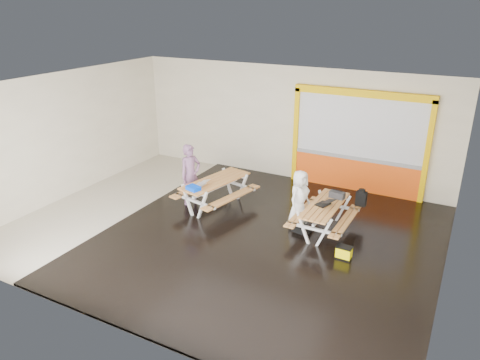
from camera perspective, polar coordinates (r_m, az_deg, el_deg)
The scene contains 14 objects.
room at distance 10.55m, azimuth -2.29°, elevation 2.19°, with size 10.02×8.02×3.52m.
deck at distance 10.74m, azimuth 3.69°, elevation -7.57°, with size 7.50×7.98×0.05m, color black.
kiosk at distance 13.39m, azimuth 14.58°, elevation 4.37°, with size 3.88×0.16×3.00m.
picnic_table_left at distance 12.10m, azimuth -3.09°, elevation -0.86°, with size 1.81×2.32×0.83m.
picnic_table_right at distance 11.00m, azimuth 10.58°, elevation -3.89°, with size 1.33×1.93×0.77m.
person_left at distance 12.30m, azimuth -6.22°, elevation 0.59°, with size 0.63×0.41×1.72m, color #785173.
person_right at distance 11.11m, azimuth 7.47°, elevation -2.22°, with size 0.68×0.44×1.39m, color white.
laptop_left at distance 11.70m, azimuth -4.85°, elevation -0.45°, with size 0.36×0.33×0.15m.
laptop_right at distance 10.86m, azimuth 10.63°, elevation -2.88°, with size 0.48×0.45×0.17m.
blue_pouch at distance 11.43m, azimuth -5.90°, elevation -1.01°, with size 0.34×0.24×0.10m, color #013DE8.
toolbox at distance 11.30m, azimuth 12.11°, elevation -1.83°, with size 0.39×0.23×0.21m.
backpack at distance 11.66m, azimuth 15.01°, elevation -2.15°, with size 0.26×0.17×0.43m.
dark_case at distance 11.11m, azimuth 7.78°, elevation -6.12°, with size 0.39×0.29×0.15m, color black.
fluke_bag at distance 10.16m, azimuth 12.93°, elevation -8.90°, with size 0.35×0.23×0.29m.
Camera 1 is at (5.02, -8.59, 5.26)m, focal length 33.92 mm.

